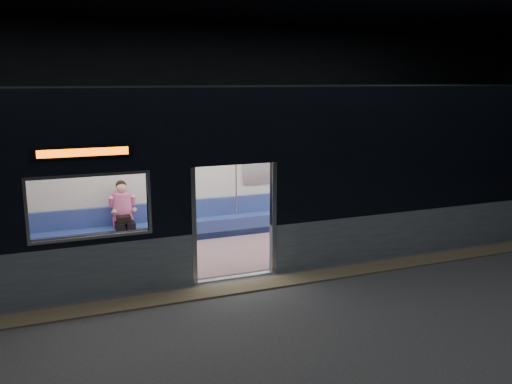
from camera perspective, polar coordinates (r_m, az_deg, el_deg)
station_floor at (r=8.89m, az=0.07°, el=-11.28°), size 24.00×14.00×0.01m
station_envelope at (r=8.18m, az=0.07°, el=13.09°), size 24.00×14.00×5.00m
tactile_strip at (r=9.36m, az=-1.20°, el=-9.94°), size 22.80×0.50×0.03m
metro_car at (r=10.71m, az=-4.99°, el=2.98°), size 18.00×3.04×3.35m
passenger at (r=11.55m, az=-13.84°, el=-1.92°), size 0.44×0.72×1.39m
handbag at (r=11.36m, az=-13.75°, el=-2.80°), size 0.35×0.33×0.14m
transit_map at (r=12.58m, az=1.12°, el=2.72°), size 1.05×0.03×0.69m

